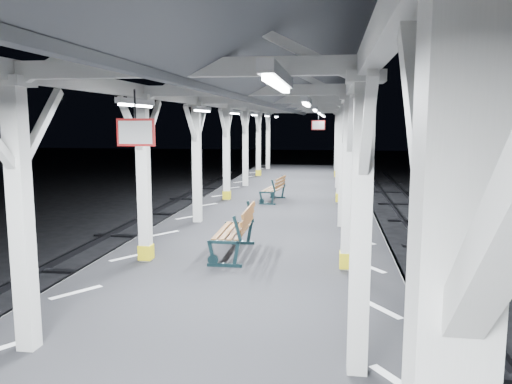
# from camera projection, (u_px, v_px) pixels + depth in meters

# --- Properties ---
(ground) EXTENTS (120.00, 120.00, 0.00)m
(ground) POSITION_uv_depth(u_px,v_px,m) (222.00, 360.00, 8.02)
(ground) COLOR black
(ground) RESTS_ON ground
(platform) EXTENTS (6.00, 50.00, 1.00)m
(platform) POSITION_uv_depth(u_px,v_px,m) (222.00, 330.00, 7.95)
(platform) COLOR black
(platform) RESTS_ON ground
(hazard_stripes_left) EXTENTS (1.00, 48.00, 0.01)m
(hazard_stripes_left) POSITION_uv_depth(u_px,v_px,m) (76.00, 292.00, 8.23)
(hazard_stripes_left) COLOR silver
(hazard_stripes_left) RESTS_ON platform
(hazard_stripes_right) EXTENTS (1.00, 48.00, 0.01)m
(hazard_stripes_right) POSITION_uv_depth(u_px,v_px,m) (380.00, 309.00, 7.52)
(hazard_stripes_right) COLOR silver
(hazard_stripes_right) RESTS_ON platform
(canopy) EXTENTS (5.40, 49.00, 4.65)m
(canopy) POSITION_uv_depth(u_px,v_px,m) (219.00, 70.00, 7.36)
(canopy) COLOR silver
(canopy) RESTS_ON platform
(bench_mid) EXTENTS (0.75, 1.91, 1.03)m
(bench_mid) POSITION_uv_depth(u_px,v_px,m) (238.00, 229.00, 10.49)
(bench_mid) COLOR black
(bench_mid) RESTS_ON platform
(bench_far) EXTENTS (0.80, 1.67, 0.87)m
(bench_far) POSITION_uv_depth(u_px,v_px,m) (275.00, 188.00, 17.57)
(bench_far) COLOR black
(bench_far) RESTS_ON platform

